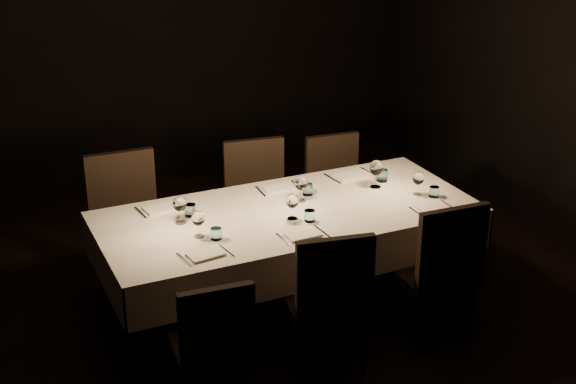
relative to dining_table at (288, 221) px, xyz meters
name	(u,v)px	position (x,y,z in m)	size (l,w,h in m)	color
room	(288,105)	(0.00, 0.00, 0.81)	(5.01, 6.01, 3.01)	black
dining_table	(288,221)	(0.00, 0.00, 0.00)	(2.52, 1.12, 0.76)	black
chair_near_left	(213,341)	(-0.85, -0.86, -0.20)	(0.45, 0.45, 0.87)	black
place_setting_near_left	(205,233)	(-0.66, -0.22, 0.14)	(0.32, 0.40, 0.17)	silver
chair_near_center	(329,296)	(-0.08, -0.76, -0.15)	(0.54, 0.54, 0.97)	black
place_setting_near_center	(299,215)	(-0.02, -0.22, 0.14)	(0.32, 0.40, 0.17)	silver
chair_near_right	(439,265)	(0.73, -0.73, -0.14)	(0.50, 0.50, 0.99)	black
place_setting_near_right	(426,190)	(0.95, -0.22, 0.14)	(0.30, 0.39, 0.17)	silver
chair_far_left	(127,219)	(-0.91, 0.75, -0.13)	(0.51, 0.51, 1.03)	black
place_setting_far_left	(176,207)	(-0.70, 0.22, 0.15)	(0.34, 0.41, 0.19)	silver
chair_far_center	(258,199)	(0.10, 0.76, -0.15)	(0.53, 0.53, 0.97)	black
place_setting_far_center	(296,186)	(0.16, 0.22, 0.15)	(0.33, 0.41, 0.18)	silver
chair_far_right	(336,187)	(0.78, 0.77, -0.18)	(0.48, 0.48, 0.92)	black
place_setting_far_right	(370,172)	(0.75, 0.22, 0.15)	(0.37, 0.42, 0.20)	silver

